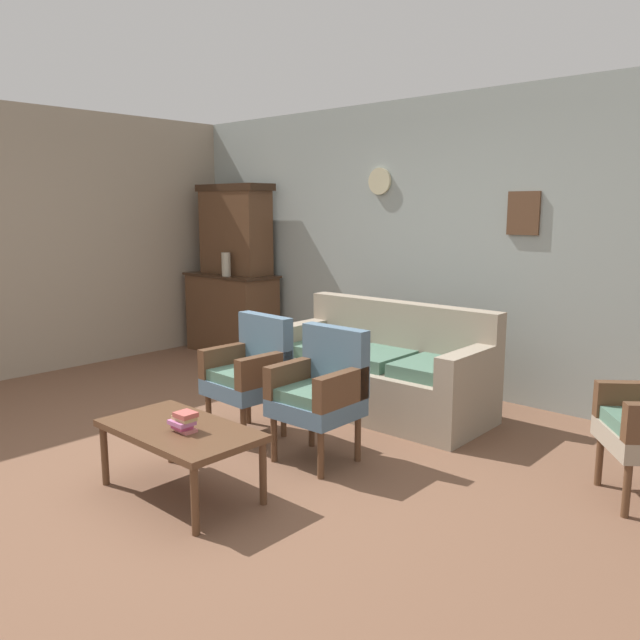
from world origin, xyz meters
The scene contains 11 objects.
ground_plane centered at (0.00, 0.00, 0.00)m, with size 7.68×7.68×0.00m, color brown.
wall_back_with_decor centered at (0.00, 2.63, 1.35)m, with size 6.40×0.09×2.70m.
wall_left_side centered at (-3.23, 0.00, 1.35)m, with size 0.06×5.20×2.70m, color gray.
side_cabinet centered at (-2.50, 2.25, 0.47)m, with size 1.16×0.55×0.93m.
cabinet_upper_hutch centered at (-2.50, 2.33, 1.45)m, with size 0.99×0.38×1.03m.
vase_on_cabinet centered at (-2.36, 2.06, 1.06)m, with size 0.10×0.10×0.27m, color #A9A08C.
floral_couch centered at (0.15, 1.66, 0.33)m, with size 1.88×0.84×0.90m.
armchair_near_cabinet centered at (-0.23, 0.53, 0.50)m, with size 0.54×0.51×0.90m.
armchair_row_middle centered at (0.49, 0.53, 0.50)m, with size 0.53×0.50×0.90m.
coffee_table centered at (0.24, -0.44, 0.38)m, with size 1.00×0.56×0.42m.
book_stack_on_table centered at (0.32, -0.46, 0.48)m, with size 0.15×0.12×0.12m.
Camera 1 is at (3.29, -2.53, 1.70)m, focal length 35.87 mm.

